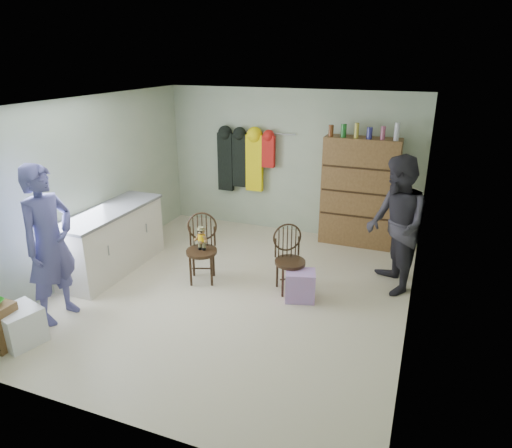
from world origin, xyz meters
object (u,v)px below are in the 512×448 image
at_px(counter, 112,240).
at_px(dresser, 359,192).
at_px(chair_front, 202,244).
at_px(chair_far, 289,256).

xyz_separation_m(counter, dresser, (3.20, 2.30, 0.44)).
bearing_deg(chair_front, chair_far, -13.25).
bearing_deg(dresser, counter, -144.31).
bearing_deg(chair_front, dresser, 28.63).
xyz_separation_m(chair_front, dresser, (1.81, 2.11, 0.36)).
distance_m(counter, dresser, 3.96).
relative_size(chair_front, chair_far, 1.06).
distance_m(chair_front, chair_far, 1.24).
distance_m(counter, chair_far, 2.64).
xyz_separation_m(counter, chair_far, (2.62, 0.35, 0.02)).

